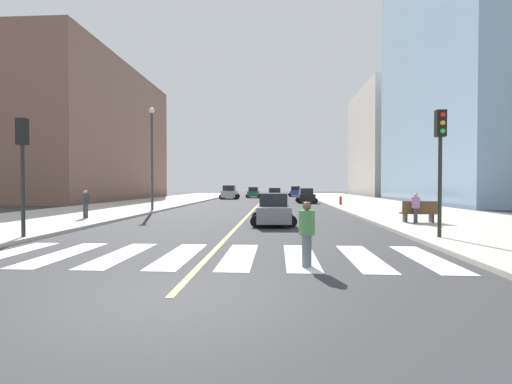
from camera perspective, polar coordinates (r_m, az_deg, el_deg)
The scene contains 22 objects.
ground_plane at distance 7.24m, azimuth -13.51°, elevation -15.94°, with size 220.00×220.00×0.00m, color #333335.
sidewalk_kerb_east at distance 28.57m, azimuth 24.25°, elevation -3.08°, with size 10.00×120.00×0.15m, color #B2ADA3.
sidewalk_kerb_west at distance 30.25m, azimuth -24.74°, elevation -2.86°, with size 10.00×120.00×0.15m, color #B2ADA3.
crosswalk_paint at distance 11.01m, azimuth -7.38°, elevation -9.95°, with size 13.50×4.00×0.01m.
lane_divider_paint at distance 46.71m, azimuth 0.86°, elevation -1.47°, with size 0.16×80.00×0.01m, color yellow.
office_tower_glass at distance 56.37m, azimuth 34.10°, elevation 21.80°, with size 20.00×28.00×44.40m, color #8CADC6.
parking_garage_concrete at distance 79.80m, azimuth 22.33°, elevation 7.22°, with size 18.00×24.00×21.43m, color #B2ADA3.
low_rise_brick_west at distance 59.06m, azimuth -26.14°, elevation 8.20°, with size 16.00×32.00×19.03m, color brown.
car_black_nearest at distance 42.91m, azimuth 7.92°, elevation -0.64°, with size 2.43×3.88×1.73m.
car_silver_second at distance 55.03m, azimuth -4.19°, elevation -0.09°, with size 2.90×4.62×2.05m.
car_blue_third at distance 66.33m, azimuth 6.25°, elevation 0.04°, with size 2.73×4.26×1.87m.
car_gray_fourth at distance 19.21m, azimuth 2.69°, elevation -2.86°, with size 2.44×3.81×1.68m.
car_red_fifth at distance 47.23m, azimuth 2.94°, elevation -0.47°, with size 2.48×3.91×1.73m.
car_green_sixth at distance 59.82m, azimuth -0.38°, elevation -0.12°, with size 2.50×3.97×1.76m.
traffic_light_near_corner at distance 15.31m, azimuth 27.07°, elevation 6.20°, with size 0.36×0.41×4.78m.
traffic_light_far_corner at distance 16.34m, azimuth -32.87°, elevation 5.12°, with size 0.36×0.41×4.48m.
park_bench at distance 20.82m, azimuth 24.28°, elevation -2.91°, with size 1.81×0.59×1.12m.
pedestrian_crossing at distance 9.46m, azimuth 8.02°, elevation -6.10°, with size 0.42×0.42×1.69m.
pedestrian_waiting_east at distance 20.32m, azimuth 23.87°, elevation -2.10°, with size 0.39×0.39×1.56m.
pedestrian_walking_west at distance 23.74m, azimuth -25.28°, elevation -1.53°, with size 0.41×0.41×1.66m.
fire_hydrant at distance 36.84m, azimuth 13.20°, elevation -1.30°, with size 0.26×0.26×0.89m.
street_lamp at distance 29.73m, azimuth -16.08°, elevation 6.34°, with size 0.44×0.44×8.03m.
Camera 1 is at (2.01, -6.62, 2.12)m, focal length 25.38 mm.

